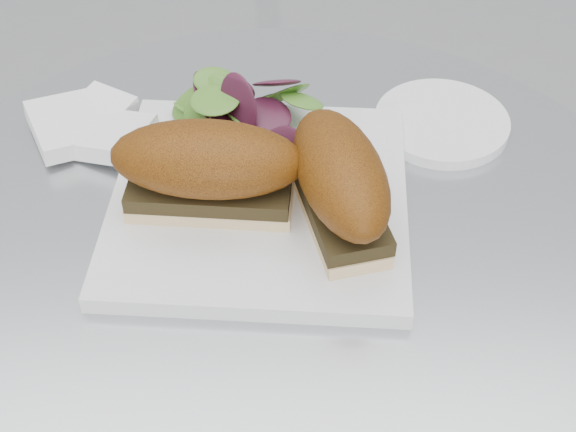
# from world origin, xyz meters

# --- Properties ---
(table) EXTENTS (0.70, 0.70, 0.73)m
(table) POSITION_xyz_m (0.00, 0.00, 0.49)
(table) COLOR silver
(table) RESTS_ON ground
(plate) EXTENTS (0.27, 0.27, 0.02)m
(plate) POSITION_xyz_m (-0.02, 0.06, 0.74)
(plate) COLOR white
(plate) RESTS_ON table
(sandwich_left) EXTENTS (0.16, 0.08, 0.08)m
(sandwich_left) POSITION_xyz_m (-0.06, 0.05, 0.79)
(sandwich_left) COLOR beige
(sandwich_left) RESTS_ON plate
(sandwich_right) EXTENTS (0.10, 0.16, 0.08)m
(sandwich_right) POSITION_xyz_m (0.05, 0.03, 0.79)
(sandwich_right) COLOR beige
(sandwich_right) RESTS_ON plate
(salad) EXTENTS (0.12, 0.12, 0.05)m
(salad) POSITION_xyz_m (-0.03, 0.14, 0.77)
(salad) COLOR #599631
(salad) RESTS_ON plate
(napkin) EXTENTS (0.12, 0.12, 0.02)m
(napkin) POSITION_xyz_m (-0.18, 0.15, 0.74)
(napkin) COLOR white
(napkin) RESTS_ON table
(saucer) EXTENTS (0.13, 0.13, 0.01)m
(saucer) POSITION_xyz_m (0.15, 0.17, 0.74)
(saucer) COLOR white
(saucer) RESTS_ON table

